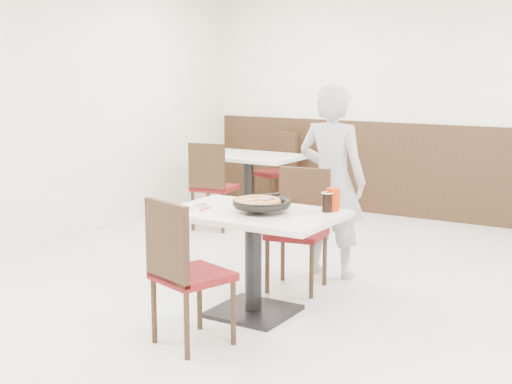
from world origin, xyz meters
The scene contains 20 objects.
floor centered at (0.00, 0.00, 0.00)m, with size 7.00×7.00×0.00m, color #B9B9B4.
wall_back centered at (0.00, 3.50, 1.40)m, with size 6.00×0.04×2.80m, color white.
wall_left centered at (-3.00, 0.00, 1.40)m, with size 0.04×7.00×2.80m, color white.
wainscot_back centered at (0.00, 3.48, 0.55)m, with size 5.90×0.03×1.10m, color black.
main_table centered at (-0.18, -0.28, 0.38)m, with size 1.20×0.80×0.75m, color silver, non-canonical shape.
chair_near centered at (-0.21, -0.96, 0.47)m, with size 0.42×0.42×0.95m, color black, non-canonical shape.
chair_far centered at (-0.19, 0.38, 0.47)m, with size 0.42×0.42×0.95m, color black, non-canonical shape.
trivet centered at (-0.17, -0.27, 0.77)m, with size 0.12×0.12×0.04m, color black.
pizza_pan centered at (-0.11, -0.28, 0.79)m, with size 0.38×0.38×0.01m, color black.
pizza centered at (-0.13, -0.30, 0.81)m, with size 0.30×0.30×0.02m, color #C0833B.
pizza_server centered at (-0.11, -0.25, 0.84)m, with size 0.08×0.10×0.00m, color silver.
napkin centered at (-0.58, -0.40, 0.75)m, with size 0.17×0.17×0.00m, color white.
side_plate centered at (-0.62, -0.38, 0.76)m, with size 0.20×0.20×0.01m, color silver.
fork centered at (-0.57, -0.41, 0.77)m, with size 0.02×0.16×0.00m, color silver.
cola_glass centered at (0.27, -0.04, 0.81)m, with size 0.07×0.07×0.13m, color black.
red_cup centered at (0.29, 0.03, 0.83)m, with size 0.09×0.09×0.16m, color #B92400.
diner_person centered at (-0.12, 0.87, 0.81)m, with size 0.59×0.39×1.61m, color #9F9FA4.
bg_table_left centered at (-1.91, 2.41, 0.38)m, with size 1.20×0.80×0.75m, color silver, non-canonical shape.
bg_chair_left_near centered at (-1.96, 1.81, 0.47)m, with size 0.42×0.42×0.95m, color black, non-canonical shape.
bg_chair_left_far centered at (-1.95, 3.06, 0.47)m, with size 0.42×0.42×0.95m, color black, non-canonical shape.
Camera 1 is at (2.39, -4.44, 1.76)m, focal length 50.00 mm.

